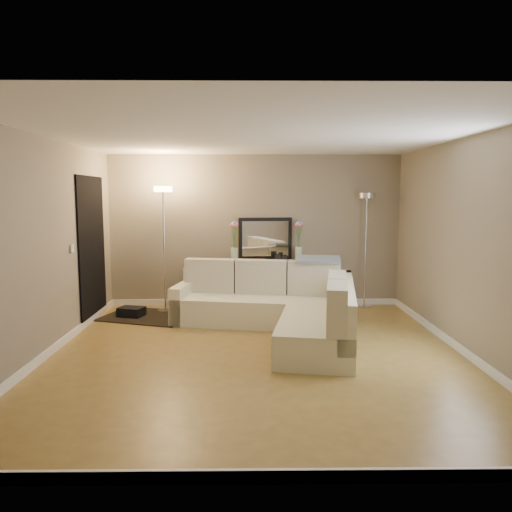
{
  "coord_description": "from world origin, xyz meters",
  "views": [
    {
      "loc": [
        -0.08,
        -5.86,
        1.92
      ],
      "look_at": [
        0.0,
        0.8,
        1.1
      ],
      "focal_mm": 35.0,
      "sensor_mm": 36.0,
      "label": 1
    }
  ],
  "objects_px": {
    "sectional_sofa": "(282,307)",
    "console_table": "(262,282)",
    "floor_lamp_lit": "(164,224)",
    "floor_lamp_unlit": "(366,227)"
  },
  "relations": [
    {
      "from": "sectional_sofa",
      "to": "console_table",
      "type": "xyz_separation_m",
      "value": [
        -0.25,
        1.47,
        0.11
      ]
    },
    {
      "from": "sectional_sofa",
      "to": "console_table",
      "type": "distance_m",
      "value": 1.5
    },
    {
      "from": "sectional_sofa",
      "to": "console_table",
      "type": "height_order",
      "value": "sectional_sofa"
    },
    {
      "from": "sectional_sofa",
      "to": "floor_lamp_lit",
      "type": "xyz_separation_m",
      "value": [
        -1.85,
        1.19,
        1.11
      ]
    },
    {
      "from": "sectional_sofa",
      "to": "floor_lamp_unlit",
      "type": "xyz_separation_m",
      "value": [
        1.51,
        1.51,
        1.03
      ]
    },
    {
      "from": "floor_lamp_lit",
      "to": "floor_lamp_unlit",
      "type": "bearing_deg",
      "value": 5.43
    },
    {
      "from": "console_table",
      "to": "floor_lamp_unlit",
      "type": "distance_m",
      "value": 1.99
    },
    {
      "from": "console_table",
      "to": "floor_lamp_lit",
      "type": "xyz_separation_m",
      "value": [
        -1.6,
        -0.28,
        1.0
      ]
    },
    {
      "from": "sectional_sofa",
      "to": "console_table",
      "type": "relative_size",
      "value": 2.2
    },
    {
      "from": "console_table",
      "to": "floor_lamp_unlit",
      "type": "xyz_separation_m",
      "value": [
        1.76,
        0.04,
        0.92
      ]
    }
  ]
}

